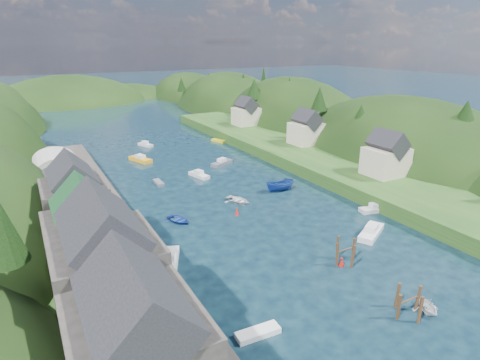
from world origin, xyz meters
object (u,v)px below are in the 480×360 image
piling_cluster_near (408,305)px  channel_buoy_near (342,262)px  piling_cluster_far (345,254)px  channel_buoy_far (237,211)px

piling_cluster_near → channel_buoy_near: bearing=86.0°
piling_cluster_near → channel_buoy_near: 10.13m
piling_cluster_far → channel_buoy_near: (-0.75, -0.31, -0.77)m
channel_buoy_near → piling_cluster_near: bearing=-94.0°
piling_cluster_near → piling_cluster_far: size_ratio=0.95×
piling_cluster_near → channel_buoy_far: size_ratio=3.13×
piling_cluster_near → piling_cluster_far: piling_cluster_far is taller
piling_cluster_far → channel_buoy_far: bearing=103.2°
piling_cluster_far → channel_buoy_far: (-4.50, 19.15, -0.77)m
piling_cluster_far → channel_buoy_near: 1.12m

